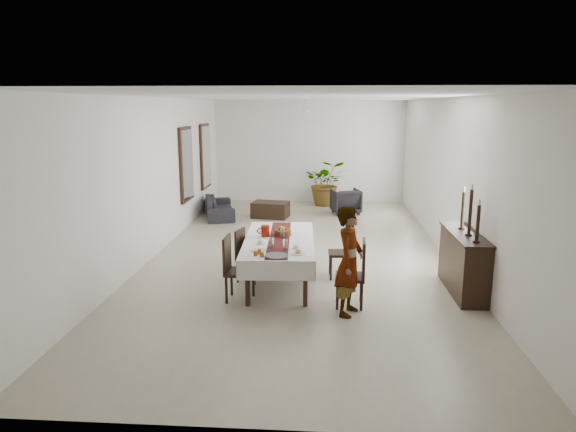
{
  "coord_description": "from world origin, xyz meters",
  "views": [
    {
      "loc": [
        0.45,
        -10.34,
        3.04
      ],
      "look_at": [
        -0.18,
        -1.16,
        1.05
      ],
      "focal_mm": 32.0,
      "sensor_mm": 36.0,
      "label": 1
    }
  ],
  "objects_px": {
    "sideboard_body": "(463,264)",
    "sofa": "(220,207)",
    "red_pitcher": "(265,231)",
    "woman": "(349,261)",
    "dining_table_top": "(279,241)"
  },
  "relations": [
    {
      "from": "woman",
      "to": "dining_table_top",
      "type": "bearing_deg",
      "value": 58.87
    },
    {
      "from": "red_pitcher",
      "to": "sideboard_body",
      "type": "xyz_separation_m",
      "value": [
        3.33,
        -0.46,
        -0.38
      ]
    },
    {
      "from": "red_pitcher",
      "to": "woman",
      "type": "distance_m",
      "value": 2.06
    },
    {
      "from": "sideboard_body",
      "to": "red_pitcher",
      "type": "bearing_deg",
      "value": 172.18
    },
    {
      "from": "red_pitcher",
      "to": "sideboard_body",
      "type": "height_order",
      "value": "sideboard_body"
    },
    {
      "from": "red_pitcher",
      "to": "sideboard_body",
      "type": "bearing_deg",
      "value": -7.82
    },
    {
      "from": "sideboard_body",
      "to": "sofa",
      "type": "height_order",
      "value": "sideboard_body"
    },
    {
      "from": "dining_table_top",
      "to": "sofa",
      "type": "distance_m",
      "value": 5.66
    },
    {
      "from": "sideboard_body",
      "to": "sofa",
      "type": "distance_m",
      "value": 7.6
    },
    {
      "from": "sideboard_body",
      "to": "dining_table_top",
      "type": "bearing_deg",
      "value": 174.11
    },
    {
      "from": "sideboard_body",
      "to": "sofa",
      "type": "relative_size",
      "value": 0.88
    },
    {
      "from": "woman",
      "to": "sofa",
      "type": "height_order",
      "value": "woman"
    },
    {
      "from": "woman",
      "to": "sideboard_body",
      "type": "distance_m",
      "value": 2.22
    },
    {
      "from": "red_pitcher",
      "to": "woman",
      "type": "xyz_separation_m",
      "value": [
        1.4,
        -1.51,
        -0.06
      ]
    },
    {
      "from": "woman",
      "to": "sofa",
      "type": "distance_m",
      "value": 7.38
    }
  ]
}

